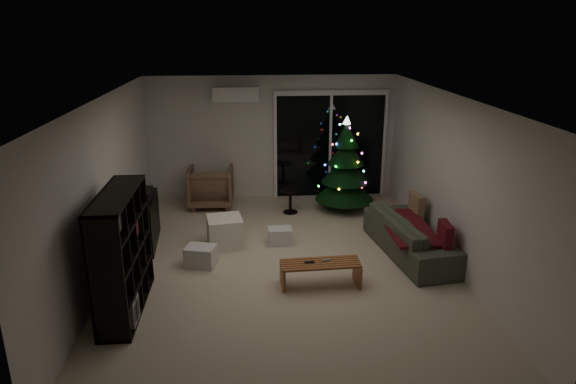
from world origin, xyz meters
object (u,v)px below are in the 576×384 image
bookshelf (106,254)px  sofa (413,235)px  christmas_tree (345,164)px  armchair (211,187)px  coffee_table (320,274)px  media_cabinet (141,222)px

bookshelf → sofa: bookshelf is taller
sofa → christmas_tree: size_ratio=1.15×
armchair → coffee_table: bearing=117.7°
armchair → coffee_table: armchair is taller
coffee_table → sofa: bearing=27.3°
bookshelf → coffee_table: size_ratio=1.41×
bookshelf → media_cabinet: 2.07m
media_cabinet → christmas_tree: size_ratio=0.67×
media_cabinet → armchair: bearing=56.3°
bookshelf → sofa: bearing=0.5°
christmas_tree → coffee_table: bearing=-106.5°
coffee_table → bookshelf: bearing=-174.0°
sofa → christmas_tree: (-0.69, 2.11, 0.61)m
media_cabinet → coffee_table: size_ratio=1.13×
bookshelf → coffee_table: 2.81m
media_cabinet → sofa: (4.30, -0.71, -0.08)m
sofa → bookshelf: bearing=99.2°
coffee_table → christmas_tree: christmas_tree is taller
bookshelf → christmas_tree: size_ratio=0.84×
bookshelf → sofa: size_ratio=0.73×
armchair → bookshelf: bearing=76.4°
armchair → coffee_table: (1.70, -3.42, -0.22)m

